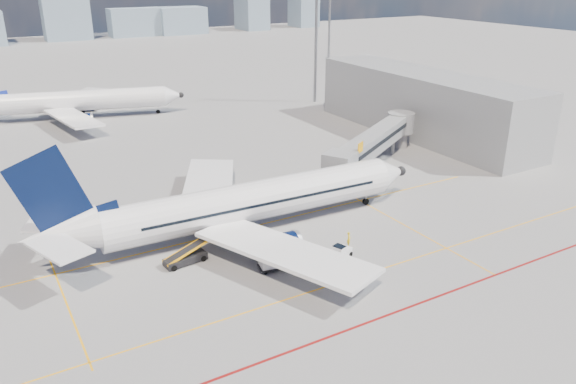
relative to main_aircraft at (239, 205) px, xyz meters
name	(u,v)px	position (x,y,z in m)	size (l,w,h in m)	color
ground	(292,257)	(2.02, -7.22, -3.22)	(420.00, 420.00, 0.00)	gray
apron_markings	(309,277)	(1.44, -11.13, -3.21)	(90.00, 35.12, 0.01)	#FBA70D
jet_bridge	(377,140)	(25.53, 9.69, 0.52)	(23.55, 15.78, 6.30)	gray
terminal_block	(422,104)	(41.97, 18.78, 1.78)	(10.00, 42.00, 10.00)	gray
floodlight_mast_ne	(316,33)	(40.02, 47.77, 10.37)	(3.20, 0.61, 25.45)	slate
floodlight_mast_far	(330,15)	(67.02, 82.77, 10.37)	(3.20, 0.61, 25.45)	slate
main_aircraft	(239,205)	(0.00, 0.00, 0.00)	(42.06, 36.64, 12.26)	white
second_aircraft	(75,101)	(-5.01, 57.66, 0.01)	(37.55, 32.20, 11.14)	white
baggage_tug	(341,252)	(5.85, -9.69, -2.53)	(2.32, 1.85, 1.43)	white
cargo_dolly	(277,258)	(-0.25, -8.32, -2.20)	(3.62, 2.13, 1.86)	black
belt_loader	(187,257)	(-7.00, -3.17, -2.61)	(5.80, 1.99, 2.33)	black
ramp_worker	(349,239)	(8.01, -7.99, -2.46)	(0.55, 0.36, 1.52)	yellow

